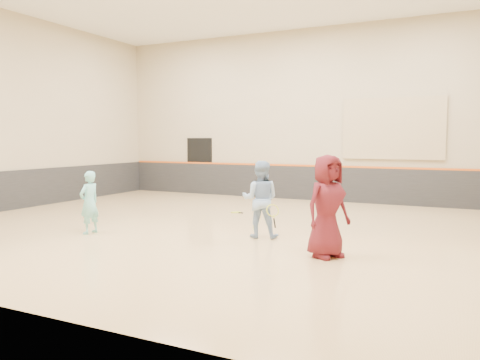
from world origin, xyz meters
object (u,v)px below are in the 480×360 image
at_px(young_man, 327,206).
at_px(spare_racket, 236,211).
at_px(girl, 89,202).
at_px(instructor, 260,199).

relative_size(young_man, spare_racket, 2.79).
relative_size(girl, instructor, 0.85).
distance_m(girl, instructor, 3.91).
relative_size(instructor, spare_racket, 2.51).
bearing_deg(young_man, instructor, 91.21).
bearing_deg(instructor, spare_racket, -69.56).
xyz_separation_m(instructor, spare_racket, (-2.00, 2.84, -0.80)).
relative_size(girl, spare_racket, 2.13).
distance_m(instructor, young_man, 2.08).
height_order(girl, instructor, instructor).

